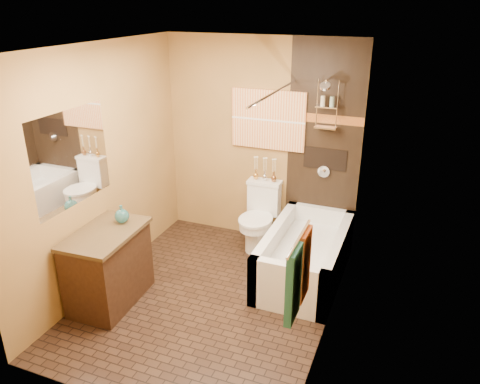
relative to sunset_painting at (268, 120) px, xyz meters
The scene contains 23 objects.
floor 2.14m from the sunset_painting, 93.91° to the right, with size 3.00×3.00×0.00m, color black.
wall_left 1.99m from the sunset_painting, 131.41° to the right, with size 0.02×3.00×2.50m, color #AA7A41.
wall_right 1.86m from the sunset_painting, 53.31° to the right, with size 0.02×3.00×2.50m, color #AA7A41.
wall_back 0.32m from the sunset_painting, 166.08° to the left, with size 2.40×0.02×2.50m, color #AA7A41.
wall_front 2.99m from the sunset_painting, 91.94° to the right, with size 2.40×0.02×2.50m, color #AA7A41.
ceiling 1.76m from the sunset_painting, 93.91° to the right, with size 3.00×3.00×0.00m, color silver.
alcove_tile_back 0.74m from the sunset_painting, ahead, with size 0.85×0.01×2.50m, color black.
alcove_tile_right 1.34m from the sunset_painting, 33.70° to the right, with size 0.01×1.50×2.50m, color black.
mosaic_band_back 0.68m from the sunset_painting, ahead, with size 0.85×0.01×0.10m, color #94441B.
mosaic_band_right 1.30m from the sunset_painting, 33.94° to the right, with size 0.01×1.50×0.10m, color #94441B.
alcove_niche 0.81m from the sunset_painting, ahead, with size 0.50×0.01×0.25m, color black.
shower_fixtures 0.72m from the sunset_painting, ahead, with size 0.24×0.33×1.16m.
curtain_rod 0.91m from the sunset_painting, 67.58° to the right, with size 0.03×0.03×1.55m, color silver.
towel_bar 2.74m from the sunset_painting, 67.44° to the right, with size 0.02×0.02×0.55m, color silver.
towel_teal 2.88m from the sunset_painting, 68.25° to the right, with size 0.05×0.22×0.52m, color #1B5C5A.
towel_rust 2.64m from the sunset_painting, 66.14° to the right, with size 0.05×0.22×0.52m, color brown.
sunset_painting is the anchor object (origin of this frame).
vanity_mirror 2.28m from the sunset_painting, 124.39° to the right, with size 0.01×1.00×0.90m, color white.
bathtub 1.67m from the sunset_painting, 46.04° to the right, with size 0.80×1.50×0.55m.
toilet 1.17m from the sunset_painting, 90.00° to the right, with size 0.41×0.61×0.81m.
vanity 2.43m from the sunset_painting, 118.57° to the right, with size 0.59×0.92×0.79m.
teal_bottle 2.03m from the sunset_painting, 120.62° to the right, with size 0.14×0.14×0.23m, color #246A6E, non-canonical shape.
bud_vases 0.59m from the sunset_painting, 90.00° to the right, with size 0.29×0.06×0.29m.
Camera 1 is at (1.77, -3.66, 2.88)m, focal length 35.00 mm.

